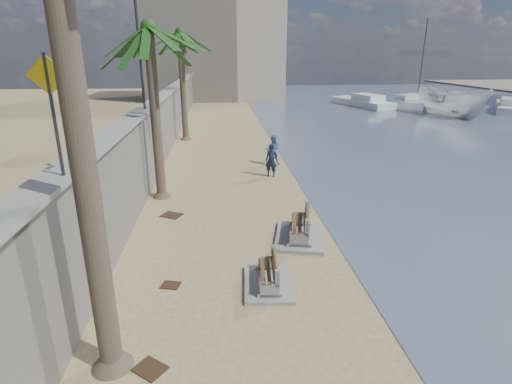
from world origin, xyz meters
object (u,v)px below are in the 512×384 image
palm_mid (148,29)px  yacht_near (511,108)px  person_a (271,158)px  bench_far (300,227)px  yacht_far (361,103)px  palm_back (180,33)px  person_b (273,148)px  sailboat_west (418,96)px  bench_near (268,274)px  boat_cruiser (452,101)px

palm_mid → yacht_near: (34.73, 24.85, -6.53)m
person_a → bench_far: bearing=-71.9°
bench_far → yacht_near: (29.51, 29.56, -0.07)m
yacht_far → palm_back: bearing=116.7°
palm_mid → person_a: palm_mid is taller
palm_back → person_b: size_ratio=4.41×
palm_mid → sailboat_west: 50.05m
palm_back → yacht_far: palm_back is taller
palm_back → yacht_near: (34.57, 12.40, -6.93)m
bench_near → yacht_far: size_ratio=0.20×
bench_near → person_b: person_b is taller
sailboat_west → yacht_near: bearing=-74.8°
bench_far → boat_cruiser: size_ratio=0.68×
palm_mid → person_b: size_ratio=4.19×
yacht_far → person_a: bearing=136.4°
yacht_near → sailboat_west: sailboat_west is taller
bench_far → yacht_far: (14.59, 35.37, -0.07)m
bench_near → bench_far: bench_far is taller
yacht_far → person_b: bearing=134.9°
bench_far → palm_mid: size_ratio=0.33×
palm_back → palm_mid: bearing=-90.7°
palm_back → yacht_far: 27.67m
boat_cruiser → yacht_far: bearing=109.9°
bench_far → palm_back: 19.16m
person_a → boat_cruiser: bearing=60.7°
palm_mid → palm_back: size_ratio=0.95×
bench_far → bench_near: bearing=-116.9°
sailboat_west → person_a: bearing=-125.4°
boat_cruiser → person_b: bearing=-155.6°
bench_far → boat_cruiser: (20.78, 26.61, 1.10)m
palm_back → bench_far: bearing=-73.6°
yacht_near → yacht_far: bearing=103.3°
person_b → boat_cruiser: (20.42, 16.94, 0.59)m
person_b → yacht_near: 35.30m
palm_back → sailboat_west: (30.77, 26.35, -6.94)m
bench_far → yacht_near: bearing=45.1°
person_b → yacht_far: size_ratio=0.20×
bench_far → palm_mid: (-5.22, 4.71, 6.45)m
person_b → sailboat_west: size_ratio=0.18×
palm_mid → yacht_near: palm_mid is taller
person_b → bench_far: bearing=89.2°
bench_near → yacht_far: bearing=67.2°
person_b → sailboat_west: (25.34, 33.85, -0.61)m
bench_far → sailboat_west: bearing=59.4°
boat_cruiser → bench_near: bearing=-142.4°
person_a → person_b: bearing=98.5°
bench_near → palm_mid: bearing=116.9°
person_b → yacht_far: 29.38m
bench_far → yacht_far: 38.26m
bench_far → person_a: size_ratio=1.35×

